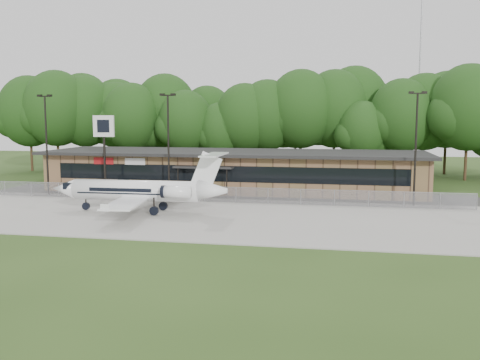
% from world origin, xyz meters
% --- Properties ---
extents(ground, '(160.00, 160.00, 0.00)m').
position_xyz_m(ground, '(0.00, 0.00, 0.00)').
color(ground, '#284017').
rests_on(ground, ground).
extents(apron, '(64.00, 18.00, 0.08)m').
position_xyz_m(apron, '(0.00, 8.00, 0.04)').
color(apron, '#9E9B93').
rests_on(apron, ground).
extents(parking_lot, '(50.00, 9.00, 0.06)m').
position_xyz_m(parking_lot, '(0.00, 19.50, 0.03)').
color(parking_lot, '#383835').
rests_on(parking_lot, ground).
extents(terminal, '(41.00, 11.65, 4.30)m').
position_xyz_m(terminal, '(-0.00, 23.94, 2.18)').
color(terminal, '#866043').
rests_on(terminal, ground).
extents(fence, '(46.00, 0.04, 1.52)m').
position_xyz_m(fence, '(0.00, 15.00, 0.78)').
color(fence, gray).
rests_on(fence, ground).
extents(treeline, '(72.00, 12.00, 15.00)m').
position_xyz_m(treeline, '(0.00, 42.00, 7.50)').
color(treeline, '#153D13').
rests_on(treeline, ground).
extents(radio_mast, '(0.20, 0.20, 25.00)m').
position_xyz_m(radio_mast, '(22.00, 48.00, 12.50)').
color(radio_mast, gray).
rests_on(radio_mast, ground).
extents(light_pole_left, '(1.55, 0.30, 10.23)m').
position_xyz_m(light_pole_left, '(-18.00, 16.50, 5.98)').
color(light_pole_left, black).
rests_on(light_pole_left, ground).
extents(light_pole_mid, '(1.55, 0.30, 10.23)m').
position_xyz_m(light_pole_mid, '(-5.00, 16.50, 5.98)').
color(light_pole_mid, black).
rests_on(light_pole_mid, ground).
extents(light_pole_right, '(1.55, 0.30, 10.23)m').
position_xyz_m(light_pole_right, '(18.00, 16.50, 5.98)').
color(light_pole_right, black).
rests_on(light_pole_right, ground).
extents(business_jet, '(15.32, 13.61, 5.17)m').
position_xyz_m(business_jet, '(-4.59, 8.49, 1.85)').
color(business_jet, white).
rests_on(business_jet, ground).
extents(suv, '(6.17, 4.24, 1.57)m').
position_xyz_m(suv, '(-10.31, 18.14, 0.78)').
color(suv, '#2B2A2C').
rests_on(suv, ground).
extents(pole_sign, '(2.14, 0.39, 8.14)m').
position_xyz_m(pole_sign, '(-11.84, 16.80, 6.23)').
color(pole_sign, black).
rests_on(pole_sign, ground).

